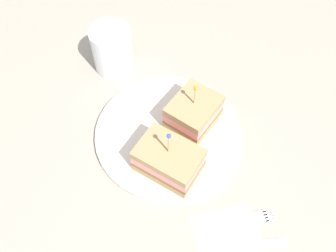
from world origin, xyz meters
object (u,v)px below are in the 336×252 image
object	(u,v)px
sandwich_half_front	(193,112)
sandwich_half_back	(169,160)
fork	(248,220)
knife	(253,246)
drink_glass	(112,52)
napkin	(228,237)
plate	(168,134)

from	to	relation	value
sandwich_half_front	sandwich_half_back	xyz separation A→B (cm)	(1.75, 9.93, -0.06)
fork	sandwich_half_back	bearing A→B (deg)	-19.93
sandwich_half_front	fork	bearing A→B (deg)	129.37
knife	sandwich_half_back	bearing A→B (deg)	-30.26
sandwich_half_front	knife	xyz separation A→B (cm)	(-13.58, 18.87, -3.66)
sandwich_half_back	fork	xyz separation A→B (cm)	(-14.09, 5.11, -3.60)
sandwich_half_front	drink_glass	distance (cm)	20.65
sandwich_half_front	napkin	size ratio (longest dim) A/B	1.07
drink_glass	napkin	world-z (taller)	drink_glass
drink_glass	sandwich_half_back	bearing A→B (deg)	129.72
plate	napkin	size ratio (longest dim) A/B	2.62
drink_glass	fork	size ratio (longest dim) A/B	0.83
plate	drink_glass	bearing A→B (deg)	-42.21
drink_glass	knife	xyz separation A→B (cm)	(-31.74, 28.70, -3.79)
drink_glass	knife	bearing A→B (deg)	137.88
sandwich_half_back	fork	bearing A→B (deg)	160.07
drink_glass	fork	world-z (taller)	drink_glass
sandwich_half_front	napkin	distance (cm)	21.19
drink_glass	sandwich_half_front	bearing A→B (deg)	151.57
sandwich_half_front	napkin	xyz separation A→B (cm)	(-9.71, 18.46, -3.76)
napkin	fork	world-z (taller)	fork
sandwich_half_front	fork	world-z (taller)	sandwich_half_front
plate	fork	distance (cm)	19.80
knife	sandwich_half_front	bearing A→B (deg)	-54.26
plate	fork	world-z (taller)	plate
plate	sandwich_half_back	world-z (taller)	sandwich_half_back
sandwich_half_back	knife	world-z (taller)	sandwich_half_back
sandwich_half_back	drink_glass	bearing A→B (deg)	-50.28
fork	sandwich_half_front	bearing A→B (deg)	-50.63
napkin	fork	xyz separation A→B (cm)	(-2.62, -3.42, 0.10)
sandwich_half_back	plate	bearing A→B (deg)	-74.00
plate	sandwich_half_front	bearing A→B (deg)	-137.38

